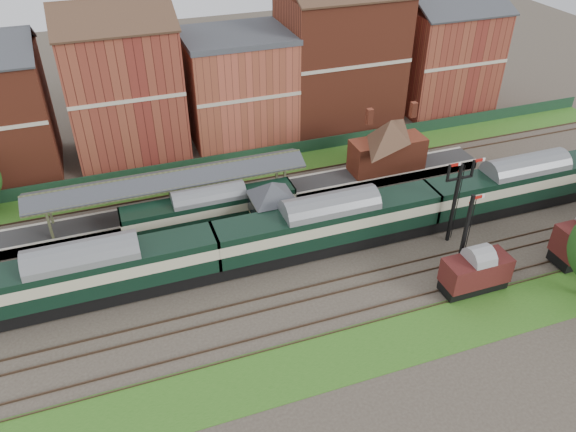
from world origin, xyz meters
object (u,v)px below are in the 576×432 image
object	(u,v)px
signal_box	(272,209)
semaphore_bracket	(456,198)
platform_railcar	(210,210)
goods_van_a	(476,272)
dmu_train	(329,224)

from	to	relation	value
signal_box	semaphore_bracket	xyz separation A→B (m)	(15.04, -5.75, 1.44)
semaphore_bracket	platform_railcar	xyz separation A→B (m)	(-20.08, 9.00, -2.44)
platform_railcar	goods_van_a	bearing A→B (deg)	-40.44
semaphore_bracket	platform_railcar	size ratio (longest dim) A/B	0.51
platform_railcar	signal_box	bearing A→B (deg)	-32.78
dmu_train	signal_box	bearing A→B (deg)	141.91
signal_box	platform_railcar	world-z (taller)	signal_box
dmu_train	goods_van_a	distance (m)	12.75
semaphore_bracket	dmu_train	bearing A→B (deg)	167.07
dmu_train	platform_railcar	xyz separation A→B (m)	(-9.19, 6.50, -0.53)
platform_railcar	semaphore_bracket	bearing A→B (deg)	-24.14
semaphore_bracket	signal_box	bearing A→B (deg)	159.08
signal_box	dmu_train	bearing A→B (deg)	-38.09
dmu_train	platform_railcar	distance (m)	11.27
semaphore_bracket	dmu_train	xyz separation A→B (m)	(-10.89, 2.50, -1.90)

